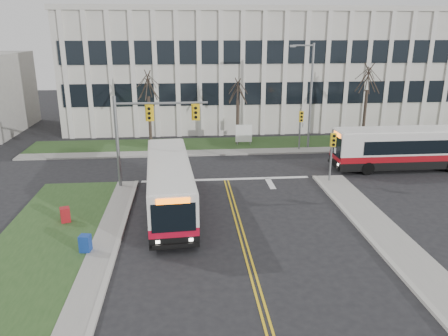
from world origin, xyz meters
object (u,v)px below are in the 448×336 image
Objects in this scene: directory_sign at (244,134)px; bus_main at (169,186)px; newspaper_box_blue at (85,244)px; bus_cross at (409,149)px; newspaper_box_red at (65,216)px; streetlight at (309,91)px.

bus_main is (-6.32, -14.49, 0.31)m from directory_sign.
bus_cross is at bearing 38.09° from newspaper_box_blue.
newspaper_box_red is (-5.68, -1.51, -1.00)m from bus_main.
newspaper_box_red is (-12.00, -16.00, -0.70)m from directory_sign.
newspaper_box_red is (-1.82, 3.56, 0.00)m from newspaper_box_blue.
newspaper_box_red is at bearing -126.86° from directory_sign.
bus_main is 11.67× the size of newspaper_box_red.
streetlight is at bearing 20.08° from newspaper_box_red.
bus_cross is (18.00, 6.49, 0.07)m from bus_main.
bus_main is 5.97m from newspaper_box_red.
bus_cross is (11.69, -8.00, 0.38)m from directory_sign.
streetlight reaches higher than newspaper_box_blue.
streetlight is 0.83× the size of bus_main.
directory_sign reaches higher than newspaper_box_blue.
bus_main is 6.45m from newspaper_box_blue.
bus_main reaches higher than newspaper_box_red.
bus_main is 11.67× the size of newspaper_box_blue.
streetlight is at bearing 44.18° from bus_main.
directory_sign is 2.11× the size of newspaper_box_blue.
bus_cross reaches higher than newspaper_box_blue.
newspaper_box_red is at bearing 127.38° from newspaper_box_blue.
directory_sign is (-5.53, 1.30, -4.02)m from streetlight.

